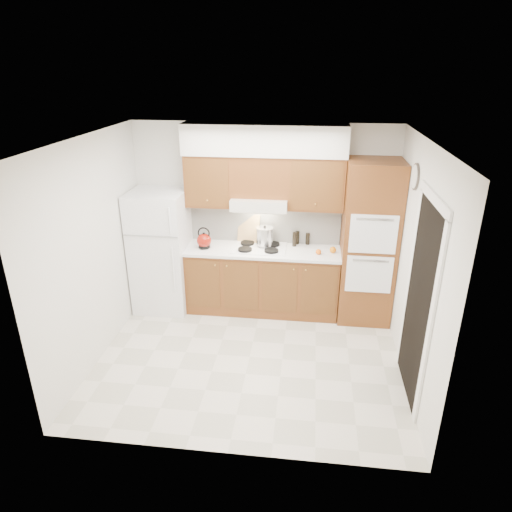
{
  "coord_description": "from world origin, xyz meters",
  "views": [
    {
      "loc": [
        0.64,
        -4.59,
        3.31
      ],
      "look_at": [
        0.02,
        0.45,
        1.15
      ],
      "focal_mm": 32.0,
      "sensor_mm": 36.0,
      "label": 1
    }
  ],
  "objects_px": {
    "kettle": "(204,241)",
    "stock_pot": "(265,236)",
    "oven_cabinet": "(368,243)",
    "fridge": "(161,251)"
  },
  "relations": [
    {
      "from": "oven_cabinet",
      "to": "stock_pot",
      "type": "distance_m",
      "value": 1.4
    },
    {
      "from": "kettle",
      "to": "stock_pot",
      "type": "distance_m",
      "value": 0.84
    },
    {
      "from": "fridge",
      "to": "stock_pot",
      "type": "height_order",
      "value": "fridge"
    },
    {
      "from": "oven_cabinet",
      "to": "stock_pot",
      "type": "bearing_deg",
      "value": 175.06
    },
    {
      "from": "fridge",
      "to": "kettle",
      "type": "bearing_deg",
      "value": -0.44
    },
    {
      "from": "stock_pot",
      "to": "kettle",
      "type": "bearing_deg",
      "value": -168.94
    },
    {
      "from": "fridge",
      "to": "kettle",
      "type": "distance_m",
      "value": 0.65
    },
    {
      "from": "fridge",
      "to": "oven_cabinet",
      "type": "distance_m",
      "value": 2.86
    },
    {
      "from": "stock_pot",
      "to": "oven_cabinet",
      "type": "bearing_deg",
      "value": -4.94
    },
    {
      "from": "oven_cabinet",
      "to": "stock_pot",
      "type": "xyz_separation_m",
      "value": [
        -1.4,
        0.12,
        -0.01
      ]
    }
  ]
}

